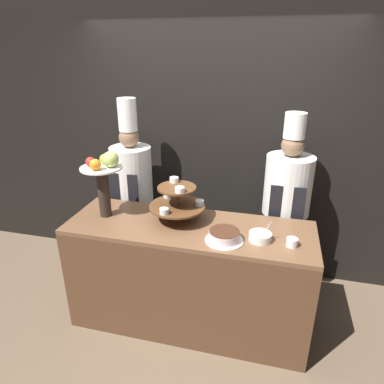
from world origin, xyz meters
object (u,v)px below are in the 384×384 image
object	(u,v)px
chef_center_left	(286,204)
fruit_pedestal	(104,175)
cup_white	(292,242)
chef_left	(133,188)
tiered_stand	(177,202)
serving_bowl_near	(260,237)
cake_round	(224,236)

from	to	relation	value
chef_center_left	fruit_pedestal	bearing A→B (deg)	-158.52
cup_white	chef_left	bearing A→B (deg)	155.48
cup_white	tiered_stand	bearing A→B (deg)	168.52
tiered_stand	fruit_pedestal	size ratio (longest dim) A/B	0.81
tiered_stand	serving_bowl_near	distance (m)	0.71
cake_round	cup_white	world-z (taller)	cake_round
chef_left	tiered_stand	bearing A→B (deg)	-39.63
tiered_stand	cup_white	bearing A→B (deg)	-11.48
cake_round	chef_center_left	xyz separation A→B (m)	(0.44, 0.74, -0.02)
chef_left	chef_center_left	distance (m)	1.47
cake_round	chef_left	xyz separation A→B (m)	(-1.04, 0.74, -0.02)
cake_round	chef_center_left	distance (m)	0.86
tiered_stand	chef_center_left	size ratio (longest dim) A/B	0.26
cup_white	chef_center_left	distance (m)	0.69
tiered_stand	chef_left	xyz separation A→B (m)	(-0.61, 0.51, -0.15)
serving_bowl_near	chef_left	xyz separation A→B (m)	(-1.29, 0.67, -0.01)
cup_white	chef_left	distance (m)	1.66
cup_white	chef_left	size ratio (longest dim) A/B	0.04
tiered_stand	cake_round	size ratio (longest dim) A/B	1.61
cup_white	serving_bowl_near	world-z (taller)	serving_bowl_near
tiered_stand	serving_bowl_near	bearing A→B (deg)	-13.22
fruit_pedestal	chef_center_left	size ratio (longest dim) A/B	0.31
cake_round	chef_left	distance (m)	1.27
tiered_stand	cake_round	distance (m)	0.50
fruit_pedestal	serving_bowl_near	size ratio (longest dim) A/B	3.36
fruit_pedestal	serving_bowl_near	xyz separation A→B (m)	(1.27, -0.09, -0.33)
fruit_pedestal	chef_left	size ratio (longest dim) A/B	0.30
chef_left	chef_center_left	size ratio (longest dim) A/B	1.04
tiered_stand	serving_bowl_near	world-z (taller)	tiered_stand
fruit_pedestal	tiered_stand	bearing A→B (deg)	6.17
cup_white	chef_left	world-z (taller)	chef_left
cake_round	chef_center_left	bearing A→B (deg)	59.35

